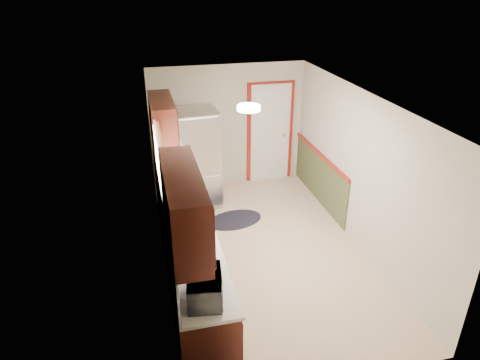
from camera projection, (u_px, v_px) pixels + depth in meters
room_shell at (265, 181)px, 6.16m from camera, size 3.20×5.20×2.52m
kitchen_run at (183, 225)px, 5.81m from camera, size 0.63×4.00×2.20m
back_wall_trim at (280, 142)px, 8.43m from camera, size 1.12×2.30×2.08m
ceiling_fixture at (249, 108)px, 5.41m from camera, size 0.30×0.30×0.06m
microwave at (205, 285)px, 4.23m from camera, size 0.35×0.54×0.35m
refrigerator at (197, 159)px, 7.66m from camera, size 0.81×0.78×1.80m
rug at (235, 220)px, 7.48m from camera, size 1.09×0.82×0.01m
cooktop at (177, 181)px, 6.74m from camera, size 0.51×0.61×0.02m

